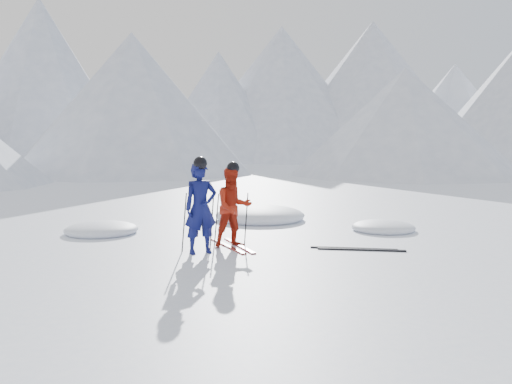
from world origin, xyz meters
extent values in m
plane|color=white|center=(0.00, 0.00, 0.00)|extent=(160.00, 160.00, 0.00)
cone|color=#B2BCD1|center=(-11.51, 40.48, 7.17)|extent=(23.96, 23.96, 14.35)
cone|color=#B2BCD1|center=(-5.08, 51.27, 5.96)|extent=(17.69, 17.69, 11.93)
cone|color=#B2BCD1|center=(4.51, 43.52, 5.42)|extent=(19.63, 19.63, 10.85)
cone|color=#B2BCD1|center=(11.74, 46.25, 7.07)|extent=(23.31, 23.31, 14.15)
cone|color=#B2BCD1|center=(21.49, 44.84, 7.44)|extent=(28.94, 28.94, 14.88)
cone|color=silver|center=(31.93, 45.34, 5.38)|extent=(24.45, 24.45, 10.76)
cone|color=#B2BCD1|center=(12.00, 20.00, 3.25)|extent=(14.00, 14.00, 6.50)
cone|color=#B2BCD1|center=(-4.00, 26.00, 4.50)|extent=(16.00, 16.00, 9.00)
imported|color=#0C114D|center=(-3.05, 0.00, 0.87)|extent=(0.70, 0.53, 1.74)
imported|color=#AA200D|center=(-2.33, 0.50, 0.80)|extent=(0.87, 0.73, 1.61)
cylinder|color=black|center=(-3.35, 0.15, 0.58)|extent=(0.12, 0.08, 1.15)
cylinder|color=black|center=(-2.80, 0.25, 0.58)|extent=(0.12, 0.07, 1.15)
cylinder|color=black|center=(-2.63, 0.75, 0.54)|extent=(0.11, 0.09, 1.07)
cylinder|color=black|center=(-2.03, 0.65, 0.54)|extent=(0.11, 0.08, 1.07)
cube|color=black|center=(-2.45, 0.50, 0.01)|extent=(0.43, 1.68, 0.03)
cube|color=black|center=(-2.21, 0.50, 0.01)|extent=(0.32, 1.70, 0.03)
cube|color=black|center=(-0.07, -0.32, 0.01)|extent=(1.59, 0.77, 0.03)
cube|color=black|center=(0.03, -0.47, 0.01)|extent=(1.61, 0.72, 0.03)
ellipsoid|color=white|center=(-5.01, 2.74, 0.00)|extent=(1.68, 1.68, 0.37)
ellipsoid|color=white|center=(1.52, 1.60, 0.00)|extent=(1.50, 1.50, 0.33)
ellipsoid|color=white|center=(-0.93, 3.94, 0.00)|extent=(2.41, 2.41, 0.53)
camera|label=1|loc=(-4.37, -10.13, 2.15)|focal=38.00mm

